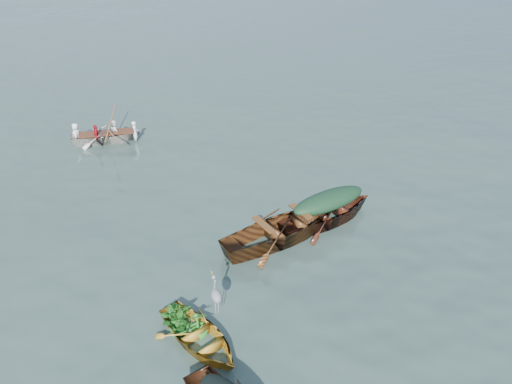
# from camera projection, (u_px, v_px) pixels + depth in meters

# --- Properties ---
(ground) EXTENTS (140.00, 140.00, 0.00)m
(ground) POSITION_uv_depth(u_px,v_px,m) (288.00, 291.00, 12.05)
(ground) COLOR #354B42
(ground) RESTS_ON ground
(yellow_dinghy) EXTENTS (2.33, 3.15, 0.76)m
(yellow_dinghy) POSITION_uv_depth(u_px,v_px,m) (199.00, 344.00, 10.64)
(yellow_dinghy) COLOR #C58626
(yellow_dinghy) RESTS_ON ground
(green_tarp_boat) EXTENTS (4.65, 2.46, 1.04)m
(green_tarp_boat) POSITION_uv_depth(u_px,v_px,m) (327.00, 223.00, 14.58)
(green_tarp_boat) COLOR #42210F
(green_tarp_boat) RESTS_ON ground
(open_wooden_boat) EXTENTS (5.25, 2.73, 1.21)m
(open_wooden_boat) POSITION_uv_depth(u_px,v_px,m) (282.00, 240.00, 13.83)
(open_wooden_boat) COLOR brown
(open_wooden_boat) RESTS_ON ground
(rowed_boat) EXTENTS (3.74, 1.39, 0.84)m
(rowed_boat) POSITION_uv_depth(u_px,v_px,m) (108.00, 142.00, 19.37)
(rowed_boat) COLOR beige
(rowed_boat) RESTS_ON ground
(green_tarp_cover) EXTENTS (2.56, 1.36, 0.52)m
(green_tarp_cover) POSITION_uv_depth(u_px,v_px,m) (329.00, 200.00, 14.19)
(green_tarp_cover) COLOR #14321D
(green_tarp_cover) RESTS_ON green_tarp_boat
(thwart_benches) EXTENTS (2.66, 1.51, 0.04)m
(thwart_benches) POSITION_uv_depth(u_px,v_px,m) (282.00, 222.00, 13.51)
(thwart_benches) COLOR #543113
(thwart_benches) RESTS_ON open_wooden_boat
(heron) EXTENTS (0.42, 0.48, 0.92)m
(heron) POSITION_uv_depth(u_px,v_px,m) (217.00, 301.00, 10.56)
(heron) COLOR gray
(heron) RESTS_ON yellow_dinghy
(dinghy_weeds) EXTENTS (1.01, 1.11, 0.60)m
(dinghy_weeds) POSITION_uv_depth(u_px,v_px,m) (183.00, 306.00, 10.65)
(dinghy_weeds) COLOR #21641A
(dinghy_weeds) RESTS_ON yellow_dinghy
(rowers) EXTENTS (2.64, 1.19, 0.76)m
(rowers) POSITION_uv_depth(u_px,v_px,m) (104.00, 123.00, 18.96)
(rowers) COLOR white
(rowers) RESTS_ON rowed_boat
(oars) EXTENTS (0.81, 2.64, 0.06)m
(oars) POSITION_uv_depth(u_px,v_px,m) (106.00, 132.00, 19.14)
(oars) COLOR brown
(oars) RESTS_ON rowed_boat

